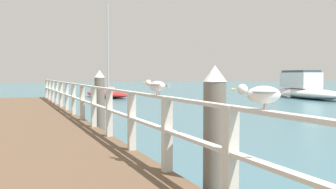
# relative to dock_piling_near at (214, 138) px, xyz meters

# --- Properties ---
(pier_deck) EXTENTS (3.16, 23.92, 0.39)m
(pier_deck) POSITION_rel_dock_piling_near_xyz_m (-1.88, 6.99, -0.72)
(pier_deck) COLOR brown
(pier_deck) RESTS_ON ground_plane
(pier_railing) EXTENTS (0.12, 22.44, 1.02)m
(pier_railing) POSITION_rel_dock_piling_near_xyz_m (-0.38, 6.99, 0.11)
(pier_railing) COLOR beige
(pier_railing) RESTS_ON pier_deck
(dock_piling_near) EXTENTS (0.29, 0.29, 1.82)m
(dock_piling_near) POSITION_rel_dock_piling_near_xyz_m (0.00, 0.00, 0.00)
(dock_piling_near) COLOR #6B6056
(dock_piling_near) RESTS_ON ground_plane
(dock_piling_far) EXTENTS (0.29, 0.29, 1.82)m
(dock_piling_far) POSITION_rel_dock_piling_near_xyz_m (0.00, 6.42, 0.00)
(dock_piling_far) COLOR #6B6056
(dock_piling_far) RESTS_ON ground_plane
(seagull_foreground) EXTENTS (0.45, 0.26, 0.21)m
(seagull_foreground) POSITION_rel_dock_piling_near_xyz_m (-0.39, -1.48, 0.63)
(seagull_foreground) COLOR white
(seagull_foreground) RESTS_ON pier_railing
(seagull_background) EXTENTS (0.26, 0.44, 0.21)m
(seagull_background) POSITION_rel_dock_piling_near_xyz_m (-0.38, 0.98, 0.63)
(seagull_background) COLOR white
(seagull_background) RESTS_ON pier_railing
(boat_1) EXTENTS (3.92, 8.64, 1.99)m
(boat_1) POSITION_rel_dock_piling_near_xyz_m (17.30, 17.45, -0.25)
(boat_1) COLOR white
(boat_1) RESTS_ON ground_plane
(boat_3) EXTENTS (3.14, 5.47, 6.81)m
(boat_3) POSITION_rel_dock_piling_near_xyz_m (4.30, 23.62, -0.60)
(boat_3) COLOR red
(boat_3) RESTS_ON ground_plane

